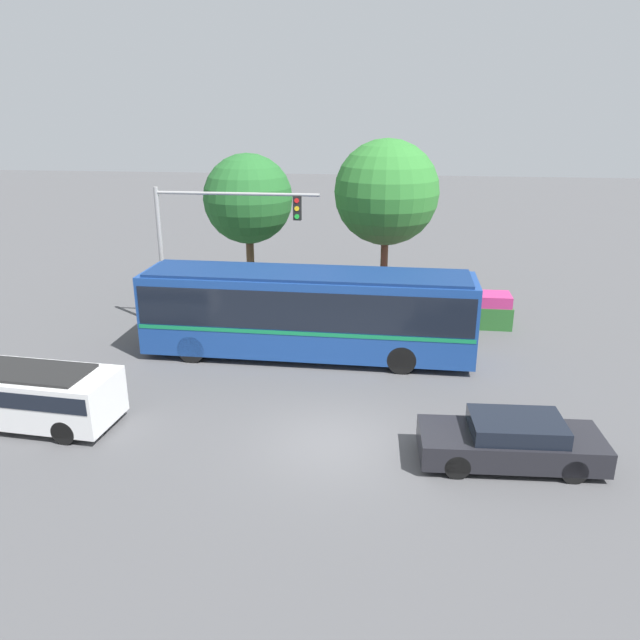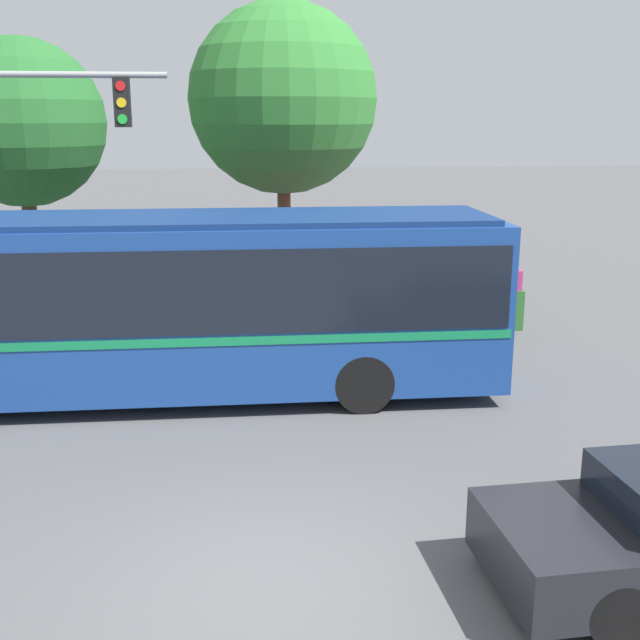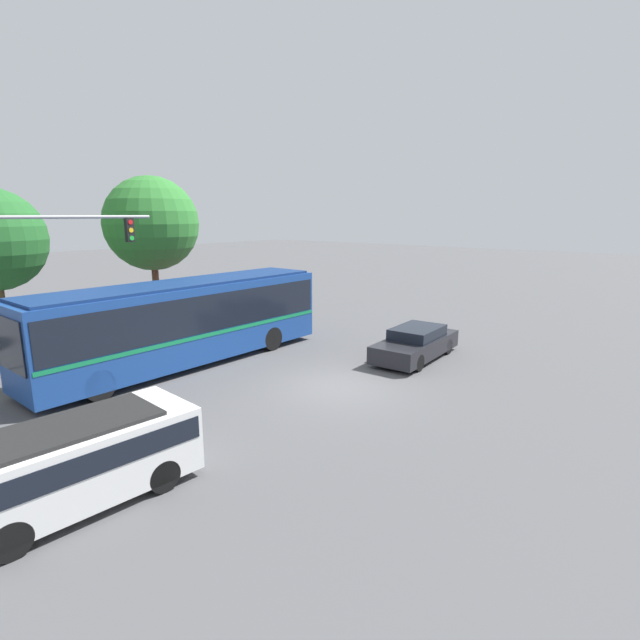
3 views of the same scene
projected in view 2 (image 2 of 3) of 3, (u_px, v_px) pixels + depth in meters
The scene contains 5 objects.
ground_plane at pixel (268, 586), 8.32m from camera, with size 140.00×140.00×0.00m, color #4C4C4F.
city_bus at pixel (157, 296), 13.52m from camera, with size 11.90×2.63×3.19m.
flowering_hedge at pixel (365, 300), 18.29m from camera, with size 7.19×1.27×1.40m.
street_tree_left at pixel (22, 124), 19.43m from camera, with size 4.13×4.13×6.72m.
street_tree_centre at pixel (283, 99), 18.73m from camera, with size 4.49×4.49×7.46m.
Camera 2 is at (-0.24, -7.37, 4.80)m, focal length 44.28 mm.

